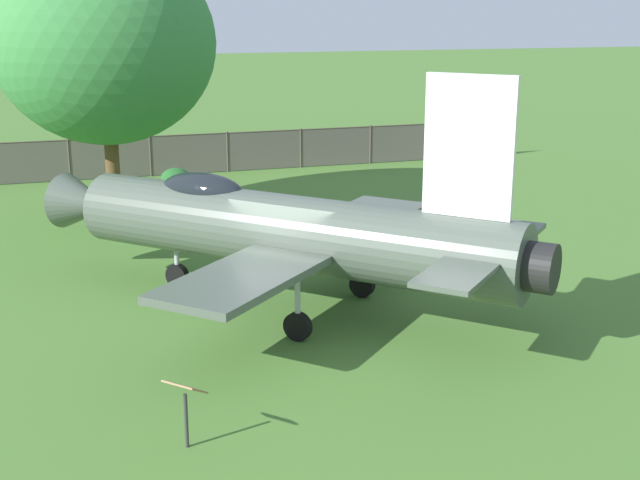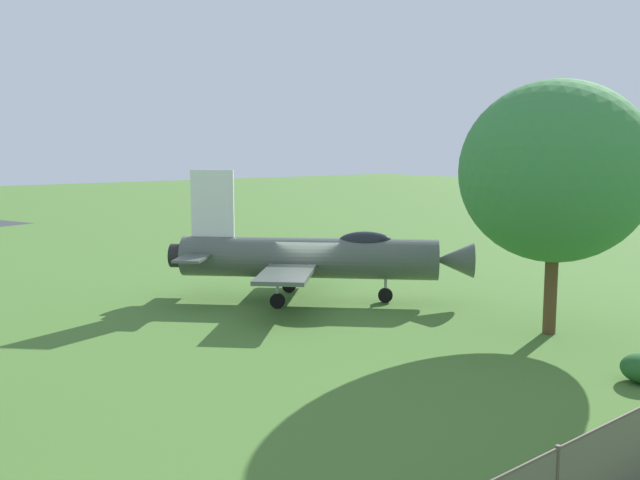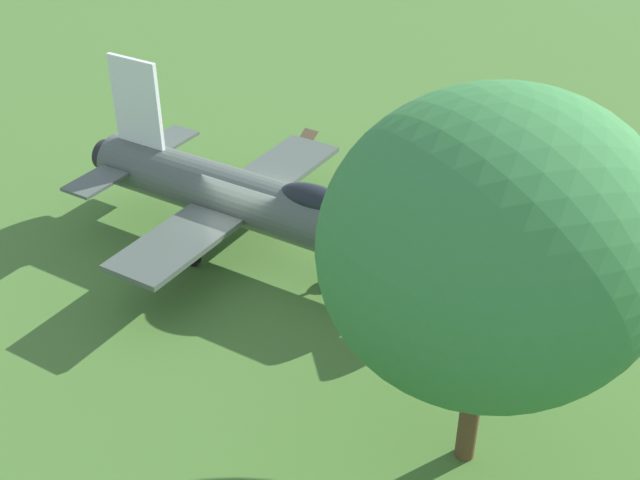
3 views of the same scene
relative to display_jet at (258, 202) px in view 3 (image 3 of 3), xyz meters
The scene contains 4 objects.
ground_plane 1.88m from the display_jet, 45.38° to the left, with size 200.00×200.00×0.00m, color #47722D.
display_jet is the anchor object (origin of this frame).
shade_tree 10.12m from the display_jet, 161.19° to the right, with size 6.20×6.63×8.54m.
info_plaque 6.57m from the display_jet, 26.07° to the right, with size 0.71×0.70×1.14m.
Camera 3 is at (-20.47, 2.67, 13.62)m, focal length 45.01 mm.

